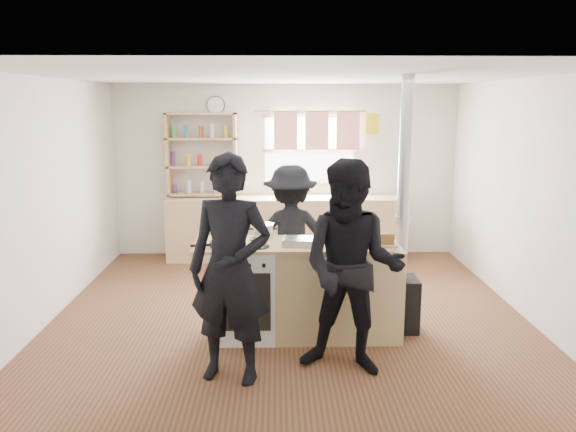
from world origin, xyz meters
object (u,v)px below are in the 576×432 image
object	(u,v)px
stockpot_counter	(341,231)
person_far	(290,237)
skillet_greens	(225,243)
stockpot_stove	(263,231)
roast_tray	(301,241)
person_near_right	(352,269)
bread_board	(382,240)
cooking_island	(305,289)
thermos	(351,186)
flue_heater	(401,268)
person_near_left	(230,270)

from	to	relation	value
stockpot_counter	person_far	bearing A→B (deg)	120.34
skillet_greens	stockpot_stove	size ratio (longest dim) A/B	1.68
roast_tray	stockpot_counter	world-z (taller)	stockpot_counter
stockpot_counter	person_near_right	distance (m)	0.81
skillet_greens	person_far	world-z (taller)	person_far
bread_board	cooking_island	bearing A→B (deg)	170.36
skillet_greens	stockpot_counter	size ratio (longest dim) A/B	1.10
thermos	cooking_island	bearing A→B (deg)	-105.91
bread_board	flue_heater	world-z (taller)	flue_heater
stockpot_counter	flue_heater	world-z (taller)	flue_heater
thermos	stockpot_counter	world-z (taller)	thermos
cooking_island	stockpot_counter	size ratio (longest dim) A/B	6.33
cooking_island	flue_heater	size ratio (longest dim) A/B	0.79
bread_board	person_near_right	size ratio (longest dim) A/B	0.16
thermos	stockpot_stove	world-z (taller)	thermos
thermos	skillet_greens	distance (m)	3.28
stockpot_counter	person_near_right	xyz separation A→B (m)	(0.01, -0.80, -0.13)
person_near_right	roast_tray	bearing A→B (deg)	136.74
roast_tray	stockpot_stove	distance (m)	0.45
thermos	person_near_right	distance (m)	3.56
skillet_greens	person_near_left	bearing A→B (deg)	-82.03
skillet_greens	person_far	size ratio (longest dim) A/B	0.22
cooking_island	bread_board	xyz separation A→B (m)	(0.70, -0.12, 0.51)
cooking_island	person_far	xyz separation A→B (m)	(-0.13, 0.83, 0.32)
stockpot_stove	person_far	xyz separation A→B (m)	(0.28, 0.64, -0.21)
skillet_greens	person_near_right	size ratio (longest dim) A/B	0.19
cooking_island	thermos	bearing A→B (deg)	74.09
cooking_island	person_far	bearing A→B (deg)	98.57
roast_tray	stockpot_stove	bearing A→B (deg)	143.75
stockpot_counter	flue_heater	size ratio (longest dim) A/B	0.12
flue_heater	person_near_right	world-z (taller)	flue_heater
skillet_greens	person_far	xyz separation A→B (m)	(0.63, 0.95, -0.17)
cooking_island	person_near_left	size ratio (longest dim) A/B	1.06
stockpot_stove	bread_board	bearing A→B (deg)	-15.62
cooking_island	skillet_greens	xyz separation A→B (m)	(-0.76, -0.12, 0.49)
cooking_island	flue_heater	xyz separation A→B (m)	(0.94, 0.11, 0.18)
thermos	bread_board	bearing A→B (deg)	-91.74
bread_board	person_near_left	distance (m)	1.55
person_near_left	roast_tray	bearing A→B (deg)	67.00
bread_board	person_far	xyz separation A→B (m)	(-0.83, 0.95, -0.19)
flue_heater	bread_board	bearing A→B (deg)	-136.78
cooking_island	flue_heater	world-z (taller)	flue_heater
skillet_greens	bread_board	distance (m)	1.46
stockpot_stove	flue_heater	world-z (taller)	flue_heater
flue_heater	person_near_left	size ratio (longest dim) A/B	1.34
roast_tray	flue_heater	distance (m)	1.06
roast_tray	skillet_greens	bearing A→B (deg)	-176.21
stockpot_counter	roast_tray	bearing A→B (deg)	-163.45
cooking_island	bread_board	distance (m)	0.88
flue_heater	person_far	bearing A→B (deg)	145.98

